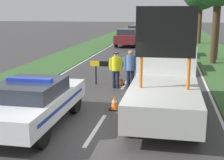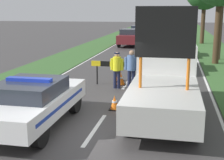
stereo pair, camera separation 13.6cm
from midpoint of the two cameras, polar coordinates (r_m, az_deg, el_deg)
The scene contains 18 objects.
ground_plane at distance 8.78m, azimuth -4.07°, elevation -9.97°, with size 160.00×160.00×0.00m, color #3D3A3A.
lane_markings at distance 27.24m, azimuth 6.32°, elevation 5.55°, with size 7.46×64.29×0.01m.
grass_verge_left at distance 29.00m, azimuth -4.21°, elevation 6.05°, with size 3.16×120.00×0.03m.
grass_verge_right at distance 28.21m, azimuth 17.42°, elevation 5.32°, with size 3.16×120.00×0.03m.
police_car at distance 9.48m, azimuth -14.71°, elevation -3.78°, with size 1.92×4.58×1.48m.
work_truck at distance 10.38m, azimuth 9.27°, elevation -0.41°, with size 2.03×5.39×3.48m.
road_barrier at distance 14.12m, azimuth 0.86°, elevation 2.58°, with size 2.61×0.08×1.09m.
police_officer at distance 13.56m, azimuth 0.44°, elevation 2.40°, with size 0.57×0.36×1.60m.
pedestrian_civilian at distance 13.36m, azimuth 3.11°, elevation 2.45°, with size 0.61×0.39×1.70m.
traffic_cone_near_police at distance 14.40m, azimuth 4.49°, elevation 0.45°, with size 0.48×0.48×0.66m.
traffic_cone_centre_front at distance 15.04m, azimuth 0.85°, elevation 0.86°, with size 0.42×0.42×0.58m.
traffic_cone_near_truck at distance 14.27m, azimuth 1.11°, elevation 0.26°, with size 0.44×0.44×0.60m.
traffic_cone_behind_barrier at distance 10.78m, azimuth 0.08°, elevation -4.18°, with size 0.36×0.36×0.50m.
queued_car_van_white at distance 18.35m, azimuth 9.76°, elevation 4.57°, with size 1.82×4.33×1.58m.
queued_car_sedan_black at distance 24.08m, azimuth 10.49°, elevation 6.38°, with size 1.72×4.10×1.56m.
queued_car_wagon_maroon at distance 29.73m, azimuth 2.68°, elevation 7.84°, with size 1.88×4.38×1.62m.
queued_car_hatch_blue at distance 36.02m, azimuth 4.30°, elevation 8.66°, with size 1.76×4.57×1.62m.
utility_pole at distance 22.51m, azimuth 18.96°, elevation 13.26°, with size 1.20×0.20×7.46m.
Camera 1 is at (2.05, -7.83, 3.39)m, focal length 50.00 mm.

